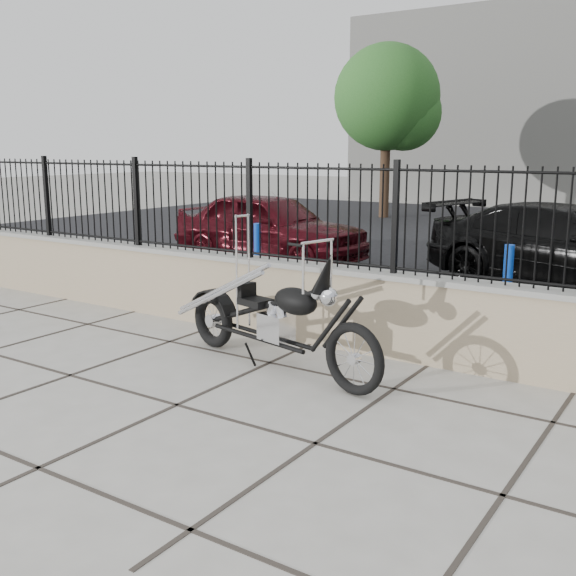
{
  "coord_description": "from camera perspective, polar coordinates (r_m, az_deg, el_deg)",
  "views": [
    {
      "loc": [
        4.1,
        -4.33,
        2.34
      ],
      "look_at": [
        0.11,
        1.7,
        0.83
      ],
      "focal_mm": 42.0,
      "sensor_mm": 36.0,
      "label": 1
    }
  ],
  "objects": [
    {
      "name": "tree_left",
      "position": [
        23.35,
        8.39,
        16.07
      ],
      "size": [
        3.49,
        3.49,
        5.89
      ],
      "rotation": [
        0.0,
        0.0,
        -0.08
      ],
      "color": "#382619",
      "rests_on": "ground_plane"
    },
    {
      "name": "iron_fence",
      "position": [
        8.0,
        2.51,
        6.23
      ],
      "size": [
        14.0,
        0.08,
        1.2
      ],
      "primitive_type": "cube",
      "color": "black",
      "rests_on": "retaining_wall"
    },
    {
      "name": "retaining_wall",
      "position": [
        8.18,
        2.44,
        -1.32
      ],
      "size": [
        14.0,
        0.36,
        0.96
      ],
      "primitive_type": "cube",
      "color": "gray",
      "rests_on": "ground_plane"
    },
    {
      "name": "bollard_b",
      "position": [
        9.53,
        18.07,
        0.32
      ],
      "size": [
        0.15,
        0.15,
        1.07
      ],
      "primitive_type": "cylinder",
      "rotation": [
        0.0,
        0.0,
        -0.17
      ],
      "color": "#0C53B4",
      "rests_on": "ground_plane"
    },
    {
      "name": "car_red",
      "position": [
        14.03,
        -1.58,
        5.21
      ],
      "size": [
        4.35,
        1.93,
        1.45
      ],
      "primitive_type": "imported",
      "rotation": [
        0.0,
        0.0,
        1.52
      ],
      "color": "#3D080F",
      "rests_on": "parking_lot"
    },
    {
      "name": "ground_plane",
      "position": [
        6.4,
        -9.41,
        -9.76
      ],
      "size": [
        90.0,
        90.0,
        0.0
      ],
      "primitive_type": "plane",
      "color": "#99968E",
      "rests_on": "ground"
    },
    {
      "name": "bollard_a",
      "position": [
        11.73,
        -2.6,
        2.92
      ],
      "size": [
        0.15,
        0.15,
        1.06
      ],
      "primitive_type": "cylinder",
      "rotation": [
        0.0,
        0.0,
        -0.22
      ],
      "color": "#0B26A9",
      "rests_on": "ground_plane"
    },
    {
      "name": "car_black",
      "position": [
        12.13,
        22.71,
        3.17
      ],
      "size": [
        5.21,
        3.11,
        1.41
      ],
      "primitive_type": "imported",
      "rotation": [
        0.0,
        0.0,
        1.32
      ],
      "color": "black",
      "rests_on": "parking_lot"
    },
    {
      "name": "chopper_motorcycle",
      "position": [
        7.14,
        -1.33,
        -0.41
      ],
      "size": [
        2.79,
        1.09,
        1.65
      ],
      "primitive_type": null,
      "rotation": [
        0.0,
        0.0,
        -0.23
      ],
      "color": "black",
      "rests_on": "ground_plane"
    },
    {
      "name": "parking_lot",
      "position": [
        17.48,
        19.65,
        3.44
      ],
      "size": [
        30.0,
        30.0,
        0.0
      ],
      "primitive_type": "plane",
      "color": "black",
      "rests_on": "ground"
    }
  ]
}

